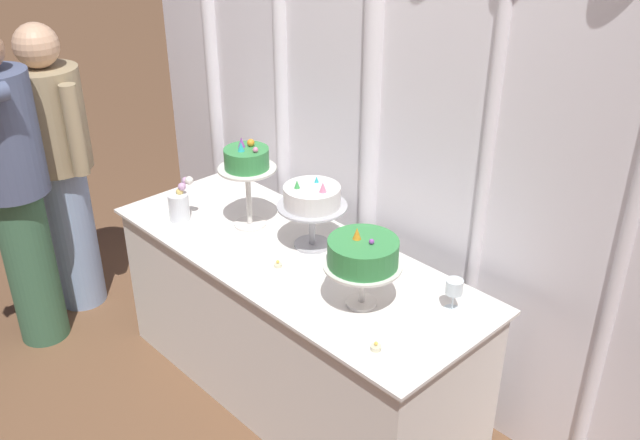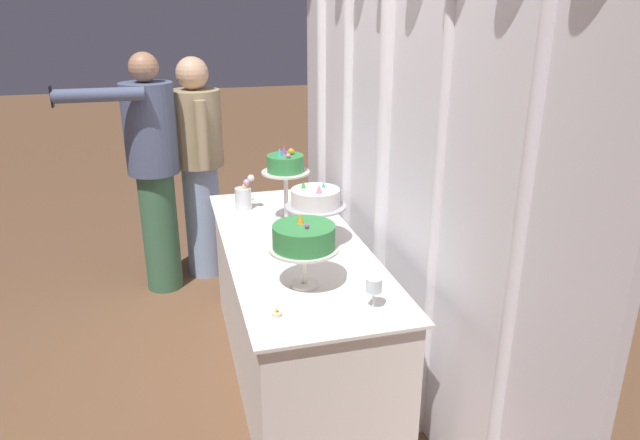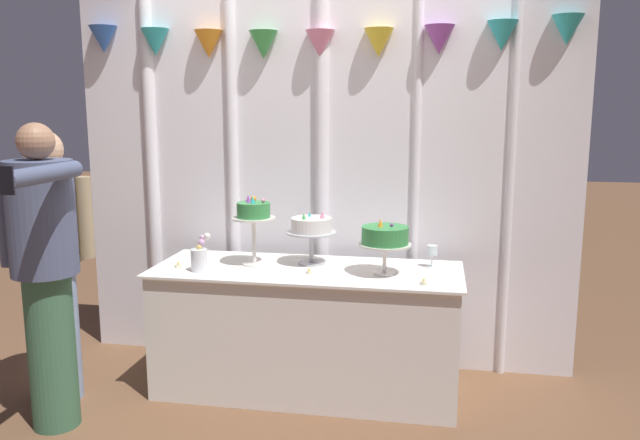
# 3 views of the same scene
# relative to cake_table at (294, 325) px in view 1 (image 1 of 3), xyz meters

# --- Properties ---
(ground_plane) EXTENTS (24.00, 24.00, 0.00)m
(ground_plane) POSITION_rel_cake_table_xyz_m (0.00, -0.10, -0.39)
(ground_plane) COLOR brown
(draped_curtain) EXTENTS (3.33, 0.19, 2.47)m
(draped_curtain) POSITION_rel_cake_table_xyz_m (-0.04, 0.49, 0.96)
(draped_curtain) COLOR white
(draped_curtain) RESTS_ON ground_plane
(cake_table) EXTENTS (1.86, 0.71, 0.77)m
(cake_table) POSITION_rel_cake_table_xyz_m (0.00, 0.00, 0.00)
(cake_table) COLOR white
(cake_table) RESTS_ON ground_plane
(cake_display_leftmost) EXTENTS (0.27, 0.27, 0.43)m
(cake_display_leftmost) POSITION_rel_cake_table_xyz_m (-0.34, 0.03, 0.70)
(cake_display_leftmost) COLOR silver
(cake_display_leftmost) RESTS_ON cake_table
(cake_display_center) EXTENTS (0.31, 0.31, 0.33)m
(cake_display_center) POSITION_rel_cake_table_xyz_m (0.01, 0.11, 0.61)
(cake_display_center) COLOR #B2B2B7
(cake_display_center) RESTS_ON cake_table
(cake_display_rightmost) EXTENTS (0.31, 0.31, 0.33)m
(cake_display_rightmost) POSITION_rel_cake_table_xyz_m (0.47, -0.06, 0.61)
(cake_display_rightmost) COLOR silver
(cake_display_rightmost) RESTS_ON cake_table
(wine_glass) EXTENTS (0.07, 0.07, 0.13)m
(wine_glass) POSITION_rel_cake_table_xyz_m (0.74, 0.17, 0.49)
(wine_glass) COLOR silver
(wine_glass) RESTS_ON cake_table
(flower_vase) EXTENTS (0.10, 0.12, 0.22)m
(flower_vase) POSITION_rel_cake_table_xyz_m (-0.61, -0.17, 0.47)
(flower_vase) COLOR silver
(flower_vase) RESTS_ON cake_table
(tealight_far_left) EXTENTS (0.05, 0.05, 0.03)m
(tealight_far_left) POSITION_rel_cake_table_xyz_m (-0.77, -0.11, 0.40)
(tealight_far_left) COLOR beige
(tealight_far_left) RESTS_ON cake_table
(tealight_near_left) EXTENTS (0.04, 0.04, 0.03)m
(tealight_near_left) POSITION_rel_cake_table_xyz_m (0.04, -0.11, 0.40)
(tealight_near_left) COLOR beige
(tealight_near_left) RESTS_ON cake_table
(tealight_near_right) EXTENTS (0.04, 0.04, 0.03)m
(tealight_near_right) POSITION_rel_cake_table_xyz_m (0.70, -0.22, 0.40)
(tealight_near_right) COLOR beige
(tealight_near_right) RESTS_ON cake_table
(guest_man_pink_jacket) EXTENTS (0.53, 0.40, 1.61)m
(guest_man_pink_jacket) POSITION_rel_cake_table_xyz_m (-1.44, -0.38, 0.48)
(guest_man_pink_jacket) COLOR #93ADD6
(guest_man_pink_jacket) RESTS_ON ground_plane
(guest_man_dark_suit) EXTENTS (0.51, 0.72, 1.66)m
(guest_man_dark_suit) POSITION_rel_cake_table_xyz_m (-1.27, -0.70, 0.52)
(guest_man_dark_suit) COLOR #3D6B4C
(guest_man_dark_suit) RESTS_ON ground_plane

